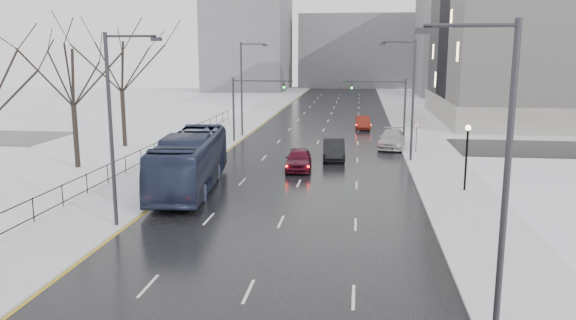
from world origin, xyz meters
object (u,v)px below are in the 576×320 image
at_px(streetlight_r_mid, 410,94).
at_px(mast_signal_left, 244,102).
at_px(streetlight_l_far, 244,84).
at_px(sedan_center_near, 299,159).
at_px(sedan_right_far, 392,139).
at_px(tree_park_d, 78,168).
at_px(sedan_right_distant, 363,123).
at_px(lamppost_r_mid, 467,148).
at_px(streetlight_l_near, 115,121).
at_px(mast_signal_right, 394,104).
at_px(streetlight_r_near, 499,171).
at_px(bus, 190,161).
at_px(no_uturn_sign, 417,128).
at_px(tree_park_e, 125,147).
at_px(sedan_right_near, 334,149).

xyz_separation_m(streetlight_r_mid, mast_signal_left, (-15.49, 8.00, -1.51)).
xyz_separation_m(streetlight_l_far, sedan_center_near, (7.67, -16.46, -4.74)).
distance_m(sedan_center_near, sedan_right_far, 13.51).
bearing_deg(streetlight_r_mid, mast_signal_left, 152.69).
xyz_separation_m(tree_park_d, sedan_right_distant, (22.30, 25.46, 0.80)).
xyz_separation_m(tree_park_d, lamppost_r_mid, (28.80, -4.00, 2.94)).
bearing_deg(streetlight_l_near, mast_signal_right, 61.04).
relative_size(mast_signal_right, sedan_right_far, 1.12).
bearing_deg(streetlight_r_mid, mast_signal_right, 96.00).
bearing_deg(streetlight_l_far, streetlight_r_near, -68.75).
bearing_deg(sedan_right_far, bus, -120.89).
bearing_deg(no_uturn_sign, streetlight_r_mid, -104.48).
xyz_separation_m(tree_park_e, streetlight_l_near, (10.03, -24.00, 5.62)).
relative_size(tree_park_d, sedan_right_distant, 2.72).
relative_size(bus, sedan_center_near, 2.73).
relative_size(bus, sedan_right_near, 2.58).
height_order(streetlight_l_far, mast_signal_left, streetlight_l_far).
xyz_separation_m(streetlight_r_near, sedan_right_distant, (-3.67, 49.46, -4.82)).
bearing_deg(sedan_right_near, bus, -131.41).
bearing_deg(sedan_center_near, sedan_right_far, 51.34).
bearing_deg(no_uturn_sign, lamppost_r_mid, -82.67).
bearing_deg(streetlight_r_near, sedan_right_distant, 94.24).
height_order(mast_signal_left, no_uturn_sign, mast_signal_left).
height_order(no_uturn_sign, sedan_right_far, no_uturn_sign).
xyz_separation_m(streetlight_l_near, streetlight_l_far, (0.00, 32.00, 0.00)).
distance_m(tree_park_d, lamppost_r_mid, 29.23).
height_order(mast_signal_left, sedan_right_distant, mast_signal_left).
bearing_deg(sedan_right_distant, sedan_right_near, -99.98).
bearing_deg(streetlight_r_near, streetlight_r_mid, 90.00).
height_order(streetlight_l_far, sedan_right_near, streetlight_l_far).
height_order(streetlight_r_near, streetlight_l_far, same).
relative_size(streetlight_r_mid, mast_signal_left, 1.54).
distance_m(streetlight_r_mid, sedan_right_far, 8.21).
relative_size(streetlight_l_far, sedan_right_far, 1.72).
distance_m(streetlight_l_far, sedan_right_far, 16.95).
bearing_deg(mast_signal_right, sedan_right_near, -124.29).
distance_m(bus, sedan_center_near, 9.53).
bearing_deg(mast_signal_right, tree_park_d, -150.88).
height_order(bus, sedan_right_distant, bus).
bearing_deg(tree_park_e, lamppost_r_mid, -25.62).
distance_m(streetlight_l_far, bus, 23.68).
distance_m(streetlight_r_near, sedan_right_distant, 49.83).
height_order(streetlight_l_near, sedan_center_near, streetlight_l_near).
xyz_separation_m(streetlight_r_mid, sedan_right_distant, (-3.67, 19.46, -4.82)).
relative_size(streetlight_r_near, lamppost_r_mid, 2.34).
relative_size(streetlight_r_near, mast_signal_right, 1.54).
bearing_deg(lamppost_r_mid, bus, -175.69).
height_order(bus, sedan_right_far, bus).
xyz_separation_m(streetlight_r_near, streetlight_r_mid, (0.00, 30.00, 0.00)).
height_order(streetlight_r_near, lamppost_r_mid, streetlight_r_near).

